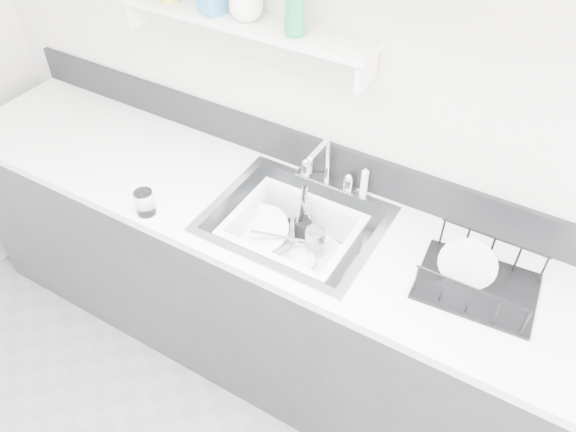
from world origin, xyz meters
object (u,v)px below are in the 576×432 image
Objects in this scene: counter_run at (294,298)px; sink at (295,237)px; wash_tub at (292,241)px; dish_rack at (481,274)px.

counter_run is 0.37m from sink.
dish_rack reaches higher than wash_tub.
sink is 0.70m from dish_rack.
sink is at bearing 0.00° from counter_run.
wash_tub is at bearing -73.65° from counter_run.
wash_tub is at bearing -179.83° from dish_rack.
sink is (0.00, 0.00, 0.37)m from counter_run.
dish_rack is at bearing 1.93° from sink.
sink is 1.68× the size of dish_rack.
dish_rack is (0.68, 0.02, 0.53)m from counter_run.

